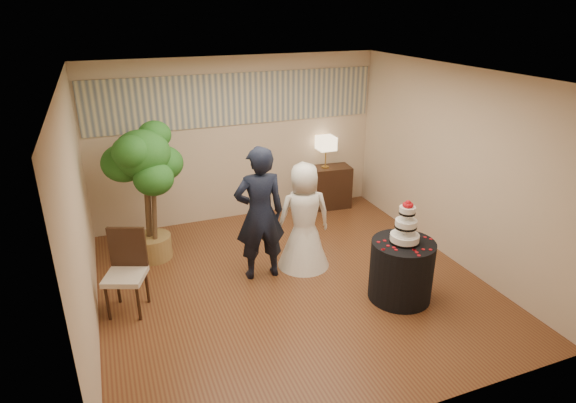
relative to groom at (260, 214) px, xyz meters
name	(u,v)px	position (x,y,z in m)	size (l,w,h in m)	color
floor	(292,283)	(0.32, -0.37, -0.94)	(5.00, 5.00, 0.00)	brown
ceiling	(293,75)	(0.32, -0.37, 1.86)	(5.00, 5.00, 0.00)	white
wall_back	(238,140)	(0.32, 2.13, 0.46)	(5.00, 0.06, 2.80)	beige
wall_front	(406,289)	(0.32, -2.87, 0.46)	(5.00, 0.06, 2.80)	beige
wall_left	(79,218)	(-2.18, -0.37, 0.46)	(0.06, 5.00, 2.80)	beige
wall_right	(453,166)	(2.82, -0.37, 0.46)	(0.06, 5.00, 2.80)	beige
mural_border	(237,99)	(0.32, 2.11, 1.16)	(4.90, 0.02, 0.85)	#9EA08F
groom	(260,214)	(0.00, 0.00, 0.00)	(0.69, 0.45, 1.89)	black
bride	(304,216)	(0.67, 0.05, -0.16)	(0.76, 0.75, 1.56)	white
cake_table	(401,270)	(1.51, -1.18, -0.55)	(0.81, 0.81, 0.80)	black
wedding_cake	(406,222)	(1.51, -1.18, 0.14)	(0.37, 0.37, 0.57)	white
console	(325,188)	(1.89, 1.91, -0.55)	(0.94, 0.42, 0.79)	black
table_lamp	(326,152)	(1.89, 1.91, 0.13)	(0.30, 0.30, 0.58)	beige
ficus_tree	(147,194)	(-1.35, 1.08, 0.09)	(0.99, 0.99, 2.08)	#24611F
side_chair	(125,274)	(-1.80, -0.22, -0.42)	(0.48, 0.50, 1.05)	black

